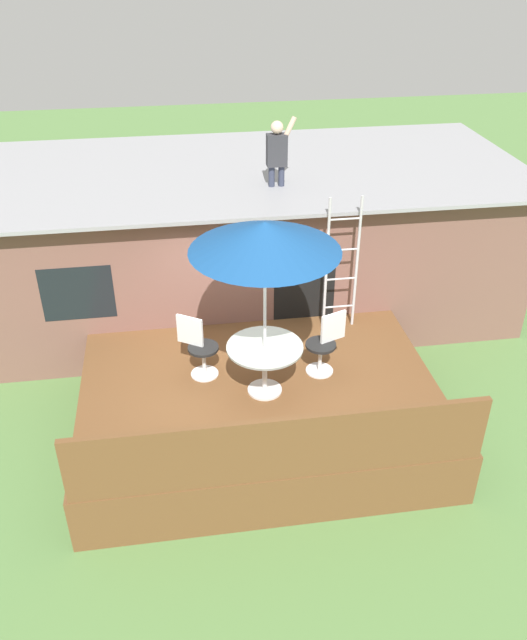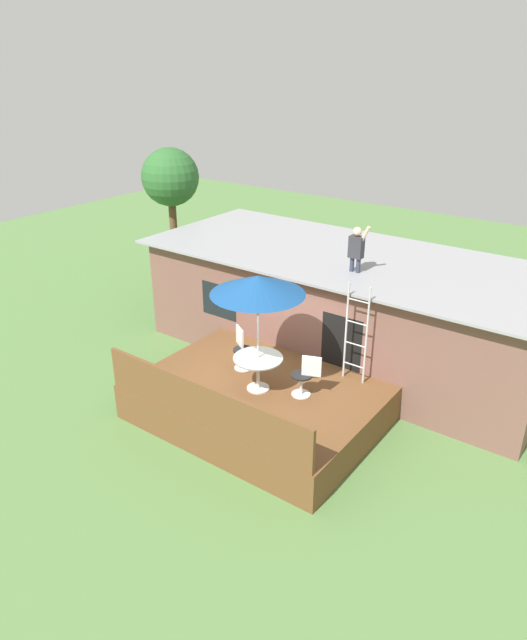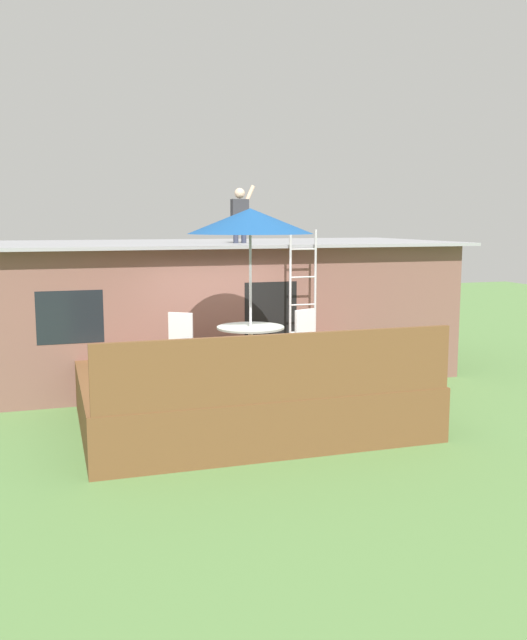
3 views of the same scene
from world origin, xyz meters
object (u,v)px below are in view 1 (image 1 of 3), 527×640
patio_umbrella (265,237)px  step_ladder (342,265)px  person_figure (277,149)px  patio_chair_left (199,347)px  patio_chair_right (325,344)px  patio_table (265,356)px

patio_umbrella → step_ladder: bearing=46.8°
patio_umbrella → person_figure: person_figure is taller
step_ladder → patio_umbrella: bearing=-133.2°
patio_umbrella → patio_chair_left: bearing=147.5°
patio_chair_left → patio_chair_right: same height
patio_chair_right → person_figure: bearing=-104.8°
step_ladder → patio_chair_left: size_ratio=2.39×
patio_table → step_ladder: bearing=46.8°
patio_umbrella → person_figure: bearing=77.4°
patio_umbrella → patio_chair_right: (0.93, 0.36, -1.89)m
patio_umbrella → person_figure: size_ratio=2.29×
patio_table → patio_chair_right: (0.93, 0.36, -0.13)m
patio_chair_left → patio_table: bearing=0.0°
patio_table → patio_umbrella: size_ratio=0.41×
patio_table → patio_chair_left: bearing=147.5°
person_figure → patio_chair_right: (0.29, -2.50, -2.08)m
patio_table → patio_umbrella: 1.76m
step_ladder → patio_chair_left: bearing=-156.9°
patio_chair_right → patio_table: bearing=0.0°
patio_table → person_figure: (0.64, 2.86, 1.95)m
patio_table → patio_chair_right: patio_chair_right is taller
patio_umbrella → patio_chair_left: patio_umbrella is taller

